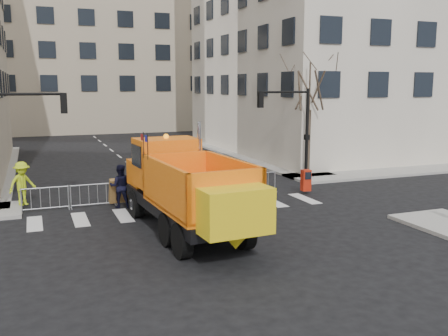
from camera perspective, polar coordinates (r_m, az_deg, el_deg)
name	(u,v)px	position (r m, az deg, el deg)	size (l,w,h in m)	color
ground	(233,245)	(17.80, 1.03, -8.82)	(120.00, 120.00, 0.00)	black
sidewalk_back	(170,195)	(25.57, -6.19, -3.04)	(64.00, 5.00, 0.15)	gray
building_far	(79,34)	(68.25, -16.22, 14.47)	(30.00, 18.00, 24.00)	#BAA88E
traffic_light_right	(307,135)	(29.37, 9.45, 3.69)	(0.18, 0.18, 5.40)	black
crowd_barriers	(160,190)	(24.44, -7.36, -2.51)	(12.60, 0.60, 1.10)	#9EA0A5
street_tree	(309,116)	(30.50, 9.68, 5.87)	(3.00, 3.00, 7.50)	#382B21
plow_truck	(186,186)	(18.79, -4.32, -2.08)	(3.71, 10.78, 4.12)	black
cop_a	(152,185)	(23.32, -8.22, -1.90)	(0.75, 0.49, 2.06)	black
cop_b	(120,186)	(23.39, -11.78, -2.04)	(0.97, 0.76, 2.01)	black
cop_c	(175,186)	(23.96, -5.68, -2.05)	(0.96, 0.40, 1.64)	black
worker	(22,184)	(24.49, -22.06, -1.66)	(1.30, 0.75, 2.01)	#B8D519
newspaper_box	(306,180)	(26.26, 9.34, -1.39)	(0.45, 0.40, 1.10)	#AE210D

